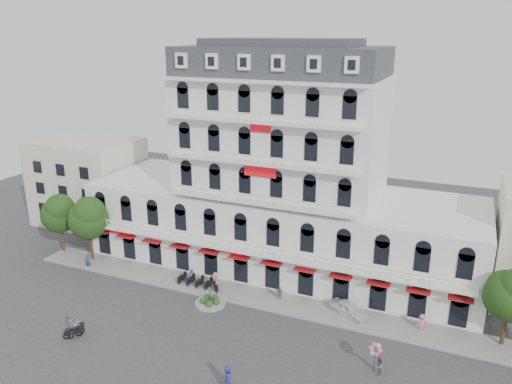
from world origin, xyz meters
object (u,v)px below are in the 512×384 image
at_px(parked_car, 349,309).
at_px(rider_west, 72,327).
at_px(rider_center, 216,281).
at_px(rider_east, 228,379).
at_px(rider_southwest, 76,326).
at_px(balloon_vendor, 377,359).

distance_m(parked_car, rider_west, 25.96).
relative_size(rider_west, rider_center, 1.05).
distance_m(parked_car, rider_center, 14.19).
bearing_deg(rider_east, rider_center, 7.03).
xyz_separation_m(parked_car, rider_east, (-6.05, -14.39, 0.47)).
height_order(rider_west, rider_southwest, rider_west).
distance_m(rider_center, balloon_vendor, 19.40).
bearing_deg(parked_car, balloon_vendor, -127.23).
xyz_separation_m(rider_west, balloon_vendor, (26.21, 5.93, 0.21)).
distance_m(rider_southwest, rider_center, 14.61).
xyz_separation_m(parked_car, rider_west, (-22.16, -13.51, 0.38)).
xyz_separation_m(parked_car, balloon_vendor, (4.05, -7.59, 0.59)).
bearing_deg(rider_west, parked_car, -14.94).
bearing_deg(parked_car, rider_center, 118.26).
bearing_deg(rider_southwest, rider_west, -179.62).
distance_m(rider_west, balloon_vendor, 26.87).
bearing_deg(rider_east, rider_west, 62.96).
relative_size(parked_car, rider_west, 1.76).
xyz_separation_m(rider_southwest, balloon_vendor, (26.11, 5.58, 0.26)).
xyz_separation_m(rider_west, rider_center, (8.01, 12.63, 0.10)).
relative_size(rider_east, rider_center, 1.04).
xyz_separation_m(rider_east, balloon_vendor, (10.10, 6.80, 0.12)).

